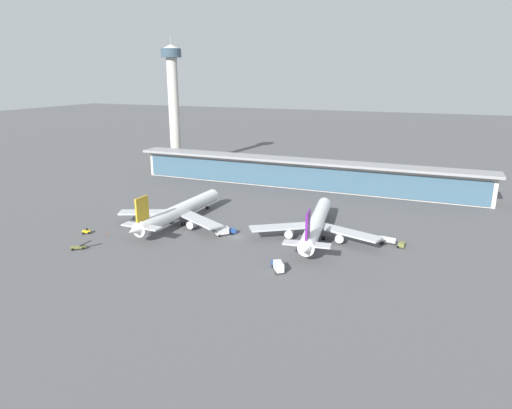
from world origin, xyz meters
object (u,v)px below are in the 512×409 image
(airliner_left_stand, at_px, (179,211))
(service_truck_on_taxiway_olive, at_px, (391,241))
(airliner_centre_stand, at_px, (316,224))
(service_truck_by_tail_olive, at_px, (79,247))
(service_truck_near_nose_blue, at_px, (278,266))
(service_truck_mid_apron_yellow, at_px, (86,231))
(service_truck_under_wing_blue, at_px, (224,231))
(safety_cone_alpha, at_px, (107,234))
(control_tower, at_px, (173,98))

(airliner_left_stand, relative_size, service_truck_on_taxiway_olive, 6.88)
(airliner_centre_stand, height_order, service_truck_by_tail_olive, airliner_centre_stand)
(service_truck_near_nose_blue, xyz_separation_m, service_truck_mid_apron_yellow, (-76.62, 3.74, -0.82))
(airliner_centre_stand, distance_m, service_truck_mid_apron_yellow, 84.61)
(service_truck_near_nose_blue, bearing_deg, service_truck_on_taxiway_olive, 49.76)
(service_truck_under_wing_blue, relative_size, safety_cone_alpha, 9.94)
(airliner_left_stand, xyz_separation_m, safety_cone_alpha, (-17.48, -21.38, -4.79))
(airliner_left_stand, distance_m, control_tower, 119.50)
(airliner_centre_stand, bearing_deg, service_truck_on_taxiway_olive, 4.56)
(service_truck_near_nose_blue, bearing_deg, airliner_centre_stand, 84.75)
(service_truck_under_wing_blue, relative_size, service_truck_mid_apron_yellow, 2.09)
(airliner_left_stand, relative_size, service_truck_near_nose_blue, 8.30)
(airliner_left_stand, bearing_deg, service_truck_under_wing_blue, -12.72)
(service_truck_on_taxiway_olive, bearing_deg, safety_cone_alpha, -163.59)
(airliner_left_stand, bearing_deg, control_tower, 122.48)
(airliner_centre_stand, relative_size, service_truck_mid_apron_yellow, 18.33)
(airliner_left_stand, relative_size, service_truck_mid_apron_yellow, 18.34)
(service_truck_under_wing_blue, bearing_deg, airliner_centre_stand, 18.11)
(airliner_left_stand, distance_m, service_truck_under_wing_blue, 23.26)
(service_truck_under_wing_blue, bearing_deg, service_truck_by_tail_olive, -141.69)
(service_truck_on_taxiway_olive, bearing_deg, airliner_left_stand, -174.76)
(service_truck_near_nose_blue, relative_size, control_tower, 0.09)
(service_truck_under_wing_blue, xyz_separation_m, service_truck_mid_apron_yellow, (-47.96, -18.10, -0.82))
(service_truck_on_taxiway_olive, bearing_deg, airliner_centre_stand, -175.44)
(service_truck_mid_apron_yellow, bearing_deg, service_truck_by_tail_olive, -56.58)
(safety_cone_alpha, bearing_deg, airliner_left_stand, 50.73)
(airliner_left_stand, bearing_deg, service_truck_by_tail_olive, -115.08)
(service_truck_near_nose_blue, height_order, service_truck_mid_apron_yellow, service_truck_near_nose_blue)
(airliner_centre_stand, relative_size, service_truck_under_wing_blue, 8.75)
(control_tower, xyz_separation_m, safety_cone_alpha, (43.41, -117.02, -42.53))
(service_truck_under_wing_blue, bearing_deg, service_truck_mid_apron_yellow, -159.33)
(airliner_left_stand, height_order, service_truck_mid_apron_yellow, airliner_left_stand)
(safety_cone_alpha, bearing_deg, service_truck_by_tail_olive, -87.86)
(airliner_left_stand, distance_m, service_truck_near_nose_blue, 57.86)
(service_truck_near_nose_blue, height_order, service_truck_on_taxiway_olive, service_truck_near_nose_blue)
(service_truck_mid_apron_yellow, distance_m, service_truck_on_taxiway_olive, 109.93)
(airliner_left_stand, bearing_deg, service_truck_near_nose_blue, -27.76)
(airliner_left_stand, bearing_deg, airliner_centre_stand, 5.57)
(service_truck_mid_apron_yellow, xyz_separation_m, service_truck_on_taxiway_olive, (105.61, 30.51, 0.83))
(service_truck_by_tail_olive, relative_size, control_tower, 0.08)
(airliner_centre_stand, height_order, service_truck_mid_apron_yellow, airliner_centre_stand)
(service_truck_on_taxiway_olive, relative_size, safety_cone_alpha, 12.65)
(service_truck_near_nose_blue, xyz_separation_m, safety_cone_alpha, (-68.59, 5.52, -1.37))
(service_truck_mid_apron_yellow, bearing_deg, service_truck_under_wing_blue, 20.67)
(service_truck_near_nose_blue, xyz_separation_m, service_truck_by_tail_olive, (-68.04, -9.27, -0.88))
(airliner_left_stand, xyz_separation_m, airliner_centre_stand, (54.07, 5.27, 0.00))
(service_truck_by_tail_olive, bearing_deg, safety_cone_alpha, 92.14)
(control_tower, relative_size, safety_cone_alpha, 112.60)
(safety_cone_alpha, bearing_deg, service_truck_mid_apron_yellow, -167.50)
(airliner_centre_stand, bearing_deg, service_truck_under_wing_blue, -161.89)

